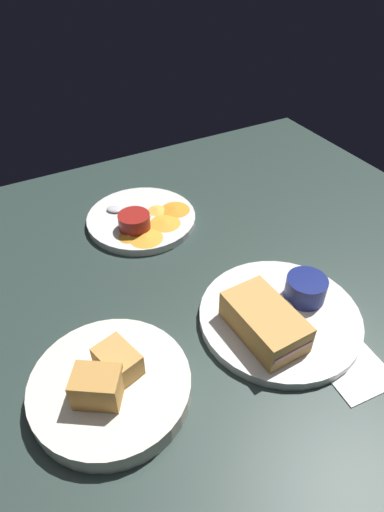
{
  "coord_description": "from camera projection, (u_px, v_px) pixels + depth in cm",
  "views": [
    {
      "loc": [
        -43.27,
        31.41,
        53.01
      ],
      "look_at": [
        8.5,
        3.25,
        3.0
      ],
      "focal_mm": 30.38,
      "sensor_mm": 36.0,
      "label": 1
    }
  ],
  "objects": [
    {
      "name": "ground_plane",
      "position": [
        231.0,
        297.0,
        0.76
      ],
      "size": [
        110.0,
        110.0,
        3.0
      ],
      "primitive_type": "cube",
      "color": "#283833"
    },
    {
      "name": "plate_sandwich_main",
      "position": [
        279.0,
        317.0,
        0.69
      ],
      "size": [
        25.69,
        25.69,
        1.6
      ],
      "primitive_type": "cylinder",
      "color": "silver",
      "rests_on": "ground_plane"
    },
    {
      "name": "sandwich_half_near",
      "position": [
        264.0,
        321.0,
        0.64
      ],
      "size": [
        13.5,
        8.06,
        4.8
      ],
      "color": "tan",
      "rests_on": "plate_sandwich_main"
    },
    {
      "name": "ramekin_dark_sauce",
      "position": [
        306.0,
        288.0,
        0.7
      ],
      "size": [
        6.63,
        6.63,
        4.0
      ],
      "color": "navy",
      "rests_on": "plate_sandwich_main"
    },
    {
      "name": "spoon_by_dark_ramekin",
      "position": [
        280.0,
        309.0,
        0.69
      ],
      "size": [
        2.48,
        9.95,
        0.8
      ],
      "color": "silver",
      "rests_on": "plate_sandwich_main"
    },
    {
      "name": "plate_chips_companion",
      "position": [
        142.0,
        219.0,
        0.9
      ],
      "size": [
        22.35,
        22.35,
        1.6
      ],
      "primitive_type": "cylinder",
      "color": "silver",
      "rests_on": "ground_plane"
    },
    {
      "name": "ramekin_light_gravy",
      "position": [
        134.0,
        221.0,
        0.85
      ],
      "size": [
        6.28,
        6.28,
        3.24
      ],
      "color": "maroon",
      "rests_on": "plate_chips_companion"
    },
    {
      "name": "spoon_by_gravy_ramekin",
      "position": [
        120.0,
        211.0,
        0.9
      ],
      "size": [
        8.08,
        7.97,
        0.8
      ],
      "color": "silver",
      "rests_on": "plate_chips_companion"
    },
    {
      "name": "plantain_chip_scatter",
      "position": [
        158.0,
        223.0,
        0.87
      ],
      "size": [
        14.52,
        18.77,
        0.6
      ],
      "color": "orange",
      "rests_on": "plate_chips_companion"
    },
    {
      "name": "bread_basket_rear",
      "position": [
        110.0,
        385.0,
        0.58
      ],
      "size": [
        21.83,
        21.83,
        7.57
      ],
      "color": "silver",
      "rests_on": "ground_plane"
    },
    {
      "name": "paper_napkin_folded",
      "position": [
        351.0,
        365.0,
        0.63
      ],
      "size": [
        11.65,
        9.81,
        0.4
      ],
      "primitive_type": "cube",
      "rotation": [
        0.0,
        0.0,
        -0.08
      ],
      "color": "white",
      "rests_on": "ground_plane"
    }
  ]
}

